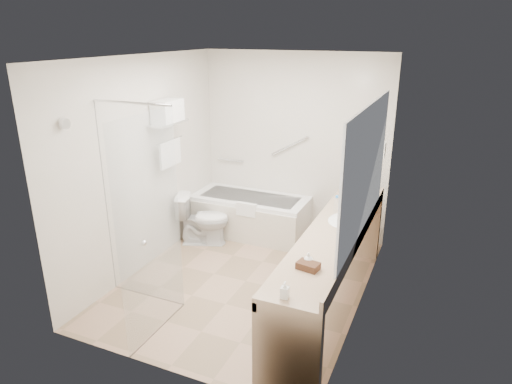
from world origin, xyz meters
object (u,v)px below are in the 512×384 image
at_px(toilet, 203,219).
at_px(water_bottle_left, 353,193).
at_px(amenity_basket, 308,266).
at_px(vanity_counter, 332,253).
at_px(bathtub, 250,215).

relative_size(toilet, water_bottle_left, 4.00).
bearing_deg(amenity_basket, water_bottle_left, 90.57).
bearing_deg(water_bottle_left, vanity_counter, -88.00).
bearing_deg(bathtub, water_bottle_left, -12.58).
distance_m(toilet, amenity_basket, 2.59).
relative_size(vanity_counter, amenity_basket, 14.78).
relative_size(bathtub, toilet, 2.30).
relative_size(bathtub, water_bottle_left, 9.19).
xyz_separation_m(bathtub, amenity_basket, (1.51, -2.15, 0.61)).
distance_m(vanity_counter, toilet, 2.17).
xyz_separation_m(toilet, water_bottle_left, (1.94, 0.21, 0.59)).
xyz_separation_m(bathtub, vanity_counter, (1.52, -1.39, 0.36)).
xyz_separation_m(vanity_counter, toilet, (-1.97, 0.85, -0.30)).
bearing_deg(vanity_counter, amenity_basket, -91.42).
distance_m(amenity_basket, water_bottle_left, 1.82).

